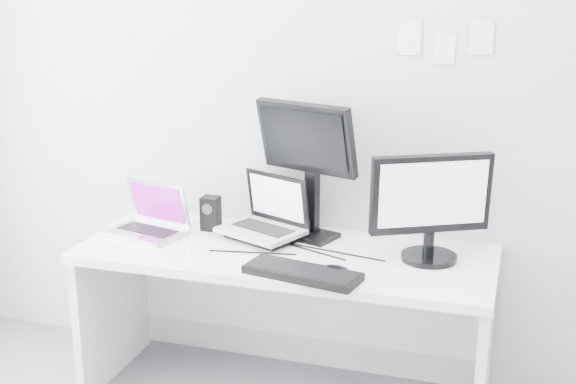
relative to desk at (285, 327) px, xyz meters
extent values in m
plane|color=#BBBEC0|center=(0.00, 0.35, 0.99)|extent=(3.60, 0.00, 3.60)
cube|color=white|center=(0.00, 0.00, 0.00)|extent=(1.80, 0.70, 0.73)
cube|color=#ABABAF|center=(-0.67, 0.00, 0.49)|extent=(0.38, 0.32, 0.25)
cube|color=black|center=(-0.41, 0.16, 0.44)|extent=(0.10, 0.10, 0.16)
cube|color=#B6BABE|center=(-0.15, 0.10, 0.51)|extent=(0.43, 0.39, 0.29)
cube|color=black|center=(0.05, 0.19, 0.69)|extent=(0.50, 0.31, 0.64)
cube|color=black|center=(0.61, 0.07, 0.60)|extent=(0.56, 0.45, 0.47)
cube|color=black|center=(0.16, -0.27, 0.38)|extent=(0.49, 0.25, 0.03)
ellipsoid|color=black|center=(0.28, -0.21, 0.38)|extent=(0.13, 0.09, 0.04)
cube|color=white|center=(0.45, 0.34, 1.26)|extent=(0.10, 0.00, 0.14)
cube|color=white|center=(0.60, 0.34, 1.22)|extent=(0.09, 0.00, 0.13)
cube|color=white|center=(0.75, 0.34, 1.26)|extent=(0.10, 0.00, 0.14)
camera|label=1|loc=(0.96, -3.03, 1.54)|focal=48.50mm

